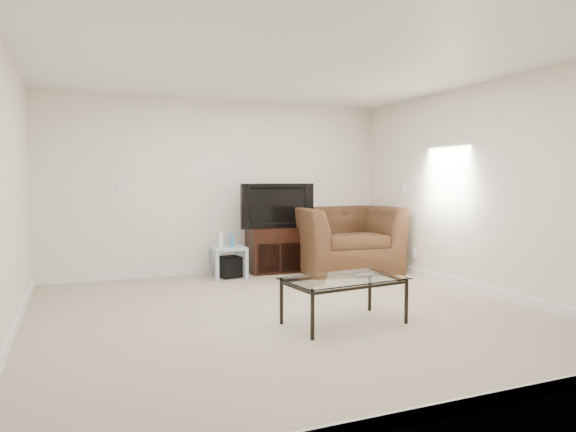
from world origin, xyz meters
name	(u,v)px	position (x,y,z in m)	size (l,w,h in m)	color
floor	(288,313)	(0.00, 0.00, 0.00)	(5.00, 5.00, 0.00)	tan
ceiling	(288,63)	(0.00, 0.00, 2.50)	(5.00, 5.00, 0.00)	white
wall_back	(222,187)	(0.00, 2.50, 1.25)	(5.00, 0.02, 2.50)	silver
wall_left	(5,193)	(-2.50, 0.00, 1.25)	(0.02, 5.00, 2.50)	silver
wall_right	(482,189)	(2.50, 0.00, 1.25)	(0.02, 5.00, 2.50)	silver
plate_back	(121,188)	(-1.40, 2.49, 1.25)	(0.12, 0.02, 0.12)	white
plate_right_switch	(402,187)	(2.49, 1.60, 1.25)	(0.02, 0.09, 0.13)	white
plate_right_outlet	(413,254)	(2.49, 1.30, 0.30)	(0.02, 0.08, 0.12)	white
tv_stand	(274,249)	(0.73, 2.28, 0.33)	(0.79, 0.55, 0.66)	black
dvd_player	(275,235)	(0.73, 2.24, 0.55)	(0.40, 0.28, 0.06)	black
television	(275,205)	(0.73, 2.25, 0.98)	(1.04, 0.21, 0.64)	black
side_table	(228,262)	(-0.05, 2.05, 0.22)	(0.45, 0.45, 0.44)	silver
subwoofer	(229,266)	(-0.02, 2.07, 0.15)	(0.28, 0.28, 0.28)	black
game_console	(220,240)	(-0.16, 2.03, 0.54)	(0.05, 0.15, 0.20)	white
game_case	(232,240)	(0.00, 2.03, 0.52)	(0.05, 0.13, 0.17)	#337FCC
recliner	(344,228)	(1.71, 1.94, 0.64)	(1.47, 0.95, 1.28)	#512F1C
coffee_table	(344,301)	(0.34, -0.57, 0.22)	(1.12, 0.63, 0.44)	black
remote	(364,275)	(0.55, -0.57, 0.45)	(0.17, 0.05, 0.02)	#B2B2B7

